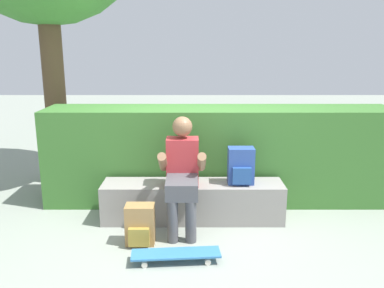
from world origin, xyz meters
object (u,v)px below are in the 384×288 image
skateboard_near_person (175,254)px  backpack_on_ground (139,225)px  backpack_on_bench (240,166)px  person_skater (181,171)px  bench_main (192,201)px

skateboard_near_person → backpack_on_ground: (-0.36, 0.34, 0.12)m
backpack_on_bench → backpack_on_ground: size_ratio=1.00×
person_skater → bench_main: bearing=61.9°
backpack_on_ground → backpack_on_bench: bearing=28.1°
bench_main → person_skater: person_skater is taller
backpack_on_bench → backpack_on_ground: (-1.04, -0.55, -0.43)m
person_skater → backpack_on_ground: person_skater is taller
person_skater → backpack_on_ground: size_ratio=2.95×
skateboard_near_person → backpack_on_bench: 1.25m
backpack_on_ground → person_skater: bearing=41.3°
skateboard_near_person → backpack_on_bench: backpack_on_bench is taller
backpack_on_bench → backpack_on_ground: backpack_on_bench is taller
person_skater → skateboard_near_person: bearing=-93.5°
bench_main → backpack_on_ground: (-0.52, -0.56, -0.02)m
person_skater → backpack_on_bench: size_ratio=2.95×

